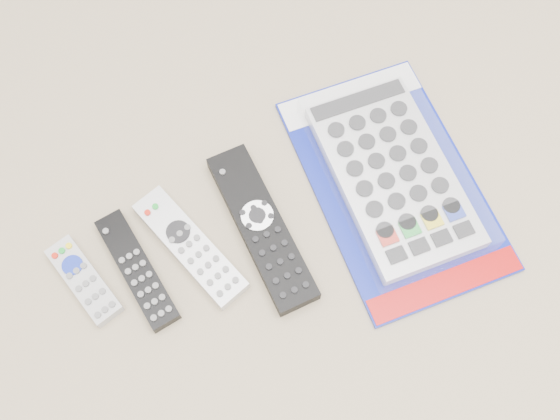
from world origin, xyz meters
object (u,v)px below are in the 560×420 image
remote_small_grey (84,280)px  remote_slim_black (137,270)px  remote_silver_dvd (190,247)px  remote_large_black (262,228)px  jumbo_remote_packaged (393,174)px

remote_small_grey → remote_slim_black: size_ratio=0.76×
remote_slim_black → remote_silver_dvd: 0.08m
remote_slim_black → remote_large_black: bearing=-12.2°
remote_small_grey → remote_silver_dvd: (0.15, -0.03, 0.00)m
remote_small_grey → remote_slim_black: 0.07m
remote_large_black → remote_silver_dvd: bearing=170.3°
remote_large_black → jumbo_remote_packaged: size_ratio=0.63×
remote_silver_dvd → remote_large_black: bearing=-26.5°
remote_silver_dvd → remote_large_black: remote_large_black is taller
remote_slim_black → remote_large_black: 0.18m
remote_slim_black → remote_silver_dvd: size_ratio=0.89×
jumbo_remote_packaged → remote_slim_black: bearing=-179.8°
remote_slim_black → jumbo_remote_packaged: bearing=-10.7°
jumbo_remote_packaged → remote_small_grey: bearing=178.7°
remote_silver_dvd → jumbo_remote_packaged: bearing=-21.9°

